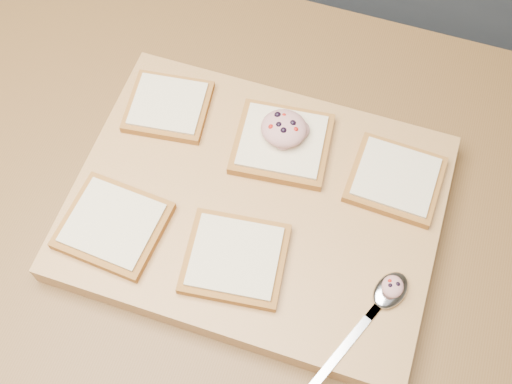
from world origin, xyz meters
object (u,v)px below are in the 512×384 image
at_px(cutting_board, 256,207).
at_px(tuna_salad_dollop, 284,128).
at_px(bread_far_center, 282,143).
at_px(spoon, 384,298).

xyz_separation_m(cutting_board, tuna_salad_dollop, (0.01, 0.10, 0.05)).
height_order(bread_far_center, tuna_salad_dollop, tuna_salad_dollop).
distance_m(cutting_board, bread_far_center, 0.09).
height_order(cutting_board, spoon, spoon).
xyz_separation_m(cutting_board, spoon, (0.19, -0.08, 0.02)).
xyz_separation_m(tuna_salad_dollop, spoon, (0.18, -0.17, -0.03)).
height_order(cutting_board, bread_far_center, bread_far_center).
bearing_deg(tuna_salad_dollop, bread_far_center, -83.65).
xyz_separation_m(bread_far_center, tuna_salad_dollop, (-0.00, 0.01, 0.02)).
relative_size(cutting_board, tuna_salad_dollop, 7.64).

